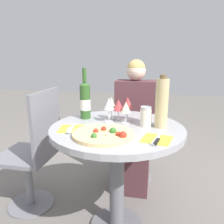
# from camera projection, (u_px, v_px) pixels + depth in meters

# --- Properties ---
(dining_table) EXTENTS (0.85, 0.85, 0.76)m
(dining_table) POSITION_uv_depth(u_px,v_px,m) (117.00, 148.00, 1.43)
(dining_table) COLOR slate
(dining_table) RESTS_ON ground_plane
(chair_behind_diner) EXTENTS (0.40, 0.40, 0.95)m
(chair_behind_diner) POSITION_uv_depth(u_px,v_px,m) (135.00, 132.00, 2.18)
(chair_behind_diner) COLOR slate
(chair_behind_diner) RESTS_ON ground_plane
(seated_diner) EXTENTS (0.36, 0.46, 1.17)m
(seated_diner) POSITION_uv_depth(u_px,v_px,m) (134.00, 132.00, 2.02)
(seated_diner) COLOR #512D33
(seated_diner) RESTS_ON ground_plane
(chair_empty_side) EXTENTS (0.40, 0.40, 0.95)m
(chair_empty_side) POSITION_uv_depth(u_px,v_px,m) (35.00, 154.00, 1.69)
(chair_empty_side) COLOR slate
(chair_empty_side) RESTS_ON ground_plane
(pizza_large) EXTENTS (0.35, 0.35, 0.05)m
(pizza_large) POSITION_uv_depth(u_px,v_px,m) (104.00, 134.00, 1.22)
(pizza_large) COLOR #E5C17F
(pizza_large) RESTS_ON dining_table
(wine_bottle) EXTENTS (0.07, 0.07, 0.36)m
(wine_bottle) POSITION_uv_depth(u_px,v_px,m) (85.00, 100.00, 1.55)
(wine_bottle) COLOR #2D5623
(wine_bottle) RESTS_ON dining_table
(tall_carafe) EXTENTS (0.08, 0.08, 0.33)m
(tall_carafe) POSITION_uv_depth(u_px,v_px,m) (162.00, 103.00, 1.34)
(tall_carafe) COLOR tan
(tall_carafe) RESTS_ON dining_table
(sugar_shaker) EXTENTS (0.07, 0.07, 0.13)m
(sugar_shaker) POSITION_uv_depth(u_px,v_px,m) (146.00, 116.00, 1.39)
(sugar_shaker) COLOR silver
(sugar_shaker) RESTS_ON dining_table
(wine_glass_center) EXTENTS (0.08, 0.08, 0.15)m
(wine_glass_center) POSITION_uv_depth(u_px,v_px,m) (118.00, 105.00, 1.49)
(wine_glass_center) COLOR silver
(wine_glass_center) RESTS_ON dining_table
(wine_glass_front_left) EXTENTS (0.07, 0.07, 0.17)m
(wine_glass_front_left) POSITION_uv_depth(u_px,v_px,m) (109.00, 104.00, 1.46)
(wine_glass_front_left) COLOR silver
(wine_glass_front_left) RESTS_ON dining_table
(wine_glass_back_left) EXTENTS (0.07, 0.07, 0.16)m
(wine_glass_back_left) POSITION_uv_depth(u_px,v_px,m) (111.00, 104.00, 1.54)
(wine_glass_back_left) COLOR silver
(wine_glass_back_left) RESTS_ON dining_table
(wine_glass_back_right) EXTENTS (0.08, 0.08, 0.16)m
(wine_glass_back_right) POSITION_uv_depth(u_px,v_px,m) (128.00, 103.00, 1.51)
(wine_glass_back_right) COLOR silver
(wine_glass_back_right) RESTS_ON dining_table
(wine_glass_front_right) EXTENTS (0.07, 0.07, 0.14)m
(wine_glass_front_right) POSITION_uv_depth(u_px,v_px,m) (126.00, 108.00, 1.44)
(wine_glass_front_right) COLOR silver
(wine_glass_front_right) RESTS_ON dining_table
(place_setting_left) EXTENTS (0.18, 0.19, 0.01)m
(place_setting_left) POSITION_uv_depth(u_px,v_px,m) (72.00, 129.00, 1.34)
(place_setting_left) COLOR yellow
(place_setting_left) RESTS_ON dining_table
(place_setting_right) EXTENTS (0.18, 0.19, 0.01)m
(place_setting_right) POSITION_uv_depth(u_px,v_px,m) (157.00, 139.00, 1.17)
(place_setting_right) COLOR yellow
(place_setting_right) RESTS_ON dining_table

